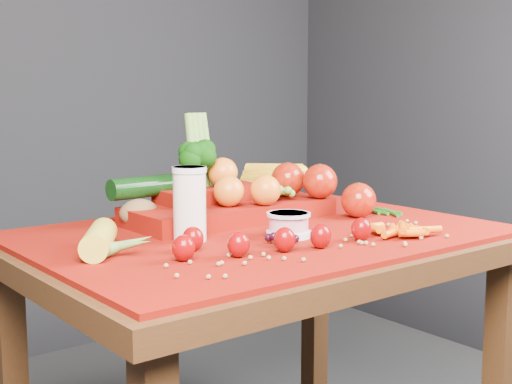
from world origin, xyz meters
TOP-DOWN VIEW (x-y plane):
  - table at (0.00, 0.00)m, footprint 1.10×0.80m
  - red_cloth at (0.00, 0.00)m, footprint 1.05×0.75m
  - milk_glass at (-0.19, 0.01)m, footprint 0.07×0.07m
  - yogurt_bowl at (0.00, -0.09)m, footprint 0.10×0.10m
  - strawberry_scatter at (-0.13, -0.15)m, footprint 0.44×0.28m
  - dark_grape_cluster at (-0.06, -0.14)m, footprint 0.06×0.05m
  - soybean_scatter at (0.00, -0.20)m, footprint 0.84×0.24m
  - corn_ear at (-0.39, -0.01)m, footprint 0.25×0.27m
  - potato at (-0.20, 0.21)m, footprint 0.10×0.07m
  - baby_carrot_pile at (0.21, -0.23)m, footprint 0.17×0.18m
  - green_bean_pile at (0.40, -0.01)m, footprint 0.14×0.12m
  - produce_mound at (0.06, 0.15)m, footprint 0.61×0.37m

SIDE VIEW (x-z plane):
  - table at x=0.00m, z-range 0.28..1.03m
  - red_cloth at x=0.00m, z-range 0.75..0.76m
  - soybean_scatter at x=0.00m, z-range 0.76..0.77m
  - green_bean_pile at x=0.40m, z-range 0.76..0.77m
  - dark_grape_cluster at x=-0.06m, z-range 0.76..0.79m
  - baby_carrot_pile at x=0.21m, z-range 0.76..0.79m
  - corn_ear at x=-0.39m, z-range 0.76..0.81m
  - strawberry_scatter at x=-0.13m, z-range 0.76..0.82m
  - yogurt_bowl at x=0.00m, z-range 0.76..0.82m
  - potato at x=-0.20m, z-range 0.76..0.83m
  - produce_mound at x=0.06m, z-range 0.69..0.96m
  - milk_glass at x=-0.19m, z-range 0.77..0.93m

